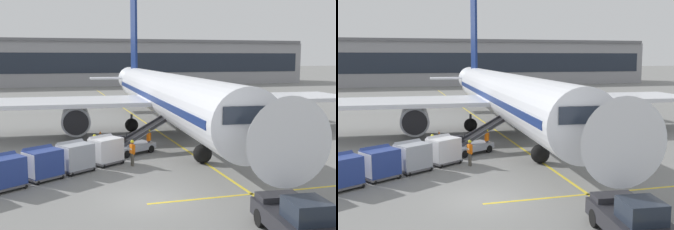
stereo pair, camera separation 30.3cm
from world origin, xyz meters
The scene contains 17 objects.
ground_plane centered at (0.00, 0.00, 0.00)m, with size 600.00×600.00×0.00m, color slate.
parked_airplane centered at (5.92, 18.33, 3.61)m, with size 37.55×47.97×15.74m.
belt_loader centered at (1.50, 10.43, 0.80)m, with size 5.36×3.84×2.56m.
baggage_cart_lead centered at (-1.04, 7.73, 1.00)m, with size 2.73×2.42×1.91m.
baggage_cart_second centered at (-3.10, 6.34, 1.00)m, with size 2.73×2.42×1.91m.
baggage_cart_third centered at (-5.03, 5.15, 1.00)m, with size 2.73×2.42×1.91m.
baggage_cart_fourth centered at (-7.01, 3.81, 1.00)m, with size 2.73×2.42×1.91m.
pushback_tug centered at (4.66, -6.04, 0.83)m, with size 2.50×4.57×1.83m.
ground_crew_by_loader centered at (2.61, 10.61, 1.00)m, with size 0.41×0.50×1.74m.
ground_crew_by_carts centered at (-1.57, 9.46, 1.00)m, with size 0.43×0.46×1.74m.
ground_crew_marshaller centered at (0.59, 6.75, 1.00)m, with size 0.33×0.56×1.74m.
safety_cone_engine_keepout centered at (-0.34, 16.69, 0.34)m, with size 0.63×0.63×0.71m.
safety_cone_wingtip centered at (-0.19, 13.46, 0.34)m, with size 0.62×0.62×0.70m.
safety_cone_nose_mark centered at (0.31, 15.39, 0.30)m, with size 0.55×0.55×0.63m.
apron_guidance_line_lead_in centered at (5.49, 17.46, 0.00)m, with size 0.20×110.00×0.01m.
apron_guidance_line_stop_bar centered at (5.88, -0.59, 0.00)m, with size 12.00×0.20×0.01m.
terminal_building centered at (7.41, 94.06, 5.80)m, with size 113.46×18.86×11.71m.
Camera 2 is at (-4.18, -19.82, 7.07)m, focal length 44.85 mm.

